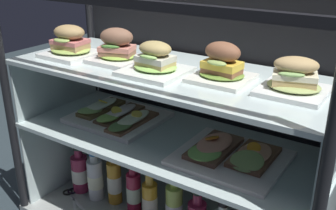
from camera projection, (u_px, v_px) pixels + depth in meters
name	position (u px, v px, depth m)	size (l,w,h in m)	color
case_frame	(189.00, 103.00, 1.51)	(1.19, 0.50, 0.94)	black
riser_lower_tier	(168.00, 185.00, 1.50)	(1.13, 0.44, 0.37)	silver
shelf_lower_glass	(168.00, 140.00, 1.43)	(1.14, 0.45, 0.02)	silver
riser_upper_tier	(168.00, 107.00, 1.38)	(1.13, 0.44, 0.24)	silver
shelf_upper_glass	(168.00, 72.00, 1.33)	(1.14, 0.45, 0.02)	silver
plated_roll_sandwich_left_of_center	(70.00, 44.00, 1.48)	(0.18, 0.18, 0.12)	white
plated_roll_sandwich_near_left_corner	(117.00, 49.00, 1.40)	(0.17, 0.17, 0.12)	white
plated_roll_sandwich_mid_right	(155.00, 62.00, 1.28)	(0.20, 0.20, 0.11)	white
plated_roll_sandwich_far_right	(221.00, 66.00, 1.21)	(0.18, 0.18, 0.12)	white
plated_roll_sandwich_right_of_center	(294.00, 80.00, 1.11)	(0.18, 0.18, 0.11)	white
open_sandwich_tray_mid_left	(117.00, 116.00, 1.56)	(0.34, 0.31, 0.06)	white
open_sandwich_tray_mid_right	(230.00, 154.00, 1.28)	(0.34, 0.30, 0.06)	white
juice_bottle_back_left	(80.00, 173.00, 1.76)	(0.07, 0.07, 0.22)	#982648
juice_bottle_front_left_end	(95.00, 179.00, 1.70)	(0.07, 0.07, 0.22)	silver
juice_bottle_tucked_behind	(114.00, 182.00, 1.67)	(0.06, 0.06, 0.24)	gold
juice_bottle_front_fourth	(133.00, 191.00, 1.62)	(0.06, 0.06, 0.23)	#9E1A3A
juice_bottle_front_second	(150.00, 201.00, 1.55)	(0.06, 0.06, 0.23)	gold
juice_bottle_near_post	(175.00, 206.00, 1.52)	(0.07, 0.07, 0.23)	#AFC955
kitchen_scissors	(72.00, 195.00, 1.75)	(0.19, 0.14, 0.01)	silver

